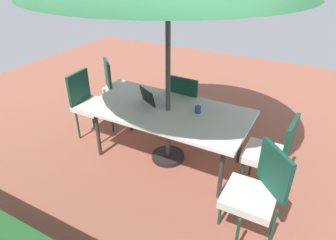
# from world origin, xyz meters

# --- Properties ---
(ground_plane) EXTENTS (10.00, 10.00, 0.02)m
(ground_plane) POSITION_xyz_m (0.00, 0.00, -0.01)
(ground_plane) COLOR #935442
(dining_table) EXTENTS (2.02, 1.05, 0.75)m
(dining_table) POSITION_xyz_m (0.00, 0.00, 0.70)
(dining_table) COLOR white
(dining_table) RESTS_ON ground_plane
(chair_east) EXTENTS (0.48, 0.47, 0.98)m
(chair_east) POSITION_xyz_m (1.31, 0.01, 0.55)
(chair_east) COLOR silver
(chair_east) RESTS_ON ground_plane
(chair_west) EXTENTS (0.47, 0.46, 0.98)m
(chair_west) POSITION_xyz_m (-1.30, 0.01, 0.55)
(chair_west) COLOR silver
(chair_west) RESTS_ON ground_plane
(chair_northwest) EXTENTS (0.59, 0.59, 0.98)m
(chair_northwest) POSITION_xyz_m (-1.30, 0.70, 0.55)
(chair_northwest) COLOR silver
(chair_northwest) RESTS_ON ground_plane
(chair_south) EXTENTS (0.46, 0.47, 0.98)m
(chair_south) POSITION_xyz_m (0.04, -0.65, 0.55)
(chair_south) COLOR silver
(chair_south) RESTS_ON ground_plane
(chair_southeast) EXTENTS (0.59, 0.59, 0.98)m
(chair_southeast) POSITION_xyz_m (1.30, -0.69, 0.55)
(chair_southeast) COLOR silver
(chair_southeast) RESTS_ON ground_plane
(laptop) EXTENTS (0.40, 0.37, 0.21)m
(laptop) POSITION_xyz_m (0.26, -0.06, 0.79)
(laptop) COLOR #B7B7BC
(laptop) RESTS_ON dining_table
(cup) EXTENTS (0.08, 0.08, 0.08)m
(cup) POSITION_xyz_m (-0.35, -0.11, 0.79)
(cup) COLOR #334C99
(cup) RESTS_ON dining_table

